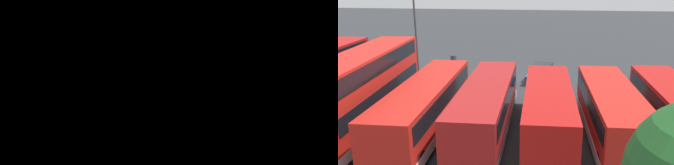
{
  "view_description": "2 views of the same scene",
  "coord_description": "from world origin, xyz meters",
  "views": [
    {
      "loc": [
        9.24,
        31.56,
        4.15
      ],
      "look_at": [
        -0.54,
        5.27,
        1.12
      ],
      "focal_mm": 40.52,
      "sensor_mm": 36.0,
      "label": 1
    },
    {
      "loc": [
        -1.81,
        30.33,
        8.75
      ],
      "look_at": [
        1.39,
        4.81,
        1.1
      ],
      "focal_mm": 38.0,
      "sensor_mm": 36.0,
      "label": 2
    }
  ],
  "objects": [
    {
      "name": "ground_plane",
      "position": [
        0.0,
        0.0,
        0.0
      ],
      "size": [
        140.0,
        140.0,
        0.0
      ],
      "primitive_type": "plane",
      "color": "#2D3033"
    },
    {
      "name": "bus_single_deck_second",
      "position": [
        -8.82,
        11.55,
        1.62
      ],
      "size": [
        2.89,
        11.86,
        2.95
      ],
      "color": "#B71411",
      "rests_on": "ground"
    },
    {
      "name": "bus_single_deck_third",
      "position": [
        -5.28,
        11.51,
        1.62
      ],
      "size": [
        3.01,
        10.62,
        2.95
      ],
      "color": "red",
      "rests_on": "ground"
    },
    {
      "name": "bus_single_deck_fourth",
      "position": [
        -1.84,
        11.79,
        1.62
      ],
      "size": [
        2.88,
        10.42,
        2.95
      ],
      "color": "#B71411",
      "rests_on": "ground"
    },
    {
      "name": "bus_single_deck_fifth",
      "position": [
        1.69,
        11.44,
        1.62
      ],
      "size": [
        2.82,
        11.35,
        2.95
      ],
      "color": "#A51919",
      "rests_on": "ground"
    },
    {
      "name": "bus_single_deck_sixth",
      "position": [
        5.2,
        11.74,
        1.62
      ],
      "size": [
        2.87,
        12.06,
        2.95
      ],
      "color": "red",
      "rests_on": "ground"
    },
    {
      "name": "bus_double_decker_seventh",
      "position": [
        8.98,
        11.4,
        2.45
      ],
      "size": [
        3.27,
        12.16,
        4.55
      ],
      "color": "red",
      "rests_on": "ground"
    },
    {
      "name": "car_hatchback_silver",
      "position": [
        -1.11,
        0.29,
        0.7
      ],
      "size": [
        2.46,
        4.4,
        1.43
      ],
      "color": "#1E479E",
      "rests_on": "ground"
    },
    {
      "name": "lamp_post_tall",
      "position": [
        9.72,
        0.98,
        4.83
      ],
      "size": [
        0.7,
        0.3,
        8.29
      ],
      "color": "#38383D",
      "rests_on": "ground"
    },
    {
      "name": "waste_bin_yellow",
      "position": [
        8.11,
        -4.86,
        0.47
      ],
      "size": [
        0.6,
        0.6,
        0.95
      ],
      "primitive_type": "cylinder",
      "color": "#333338",
      "rests_on": "ground"
    }
  ]
}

